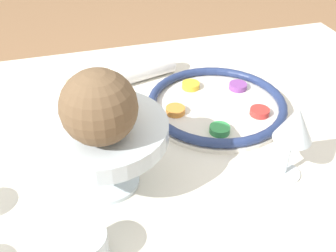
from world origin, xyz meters
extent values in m
cube|color=silver|center=(0.00, 0.00, 0.38)|extent=(1.45, 0.83, 0.76)
cylinder|color=silver|center=(-0.18, -0.02, 0.77)|extent=(0.32, 0.32, 0.01)
torus|color=navy|center=(-0.18, -0.02, 0.78)|extent=(0.32, 0.32, 0.02)
cylinder|color=orange|center=(-0.09, -0.02, 0.78)|extent=(0.04, 0.04, 0.01)
cylinder|color=#33934C|center=(-0.15, 0.07, 0.78)|extent=(0.04, 0.04, 0.01)
cylinder|color=red|center=(-0.26, 0.03, 0.78)|extent=(0.04, 0.04, 0.01)
cylinder|color=#844299|center=(-0.26, -0.08, 0.78)|extent=(0.04, 0.04, 0.01)
cylinder|color=gold|center=(-0.15, -0.12, 0.78)|extent=(0.04, 0.04, 0.01)
cylinder|color=silver|center=(-0.23, 0.21, 0.76)|extent=(0.06, 0.06, 0.00)
cylinder|color=silver|center=(-0.23, 0.21, 0.80)|extent=(0.01, 0.01, 0.08)
cone|color=silver|center=(-0.23, 0.21, 0.88)|extent=(0.07, 0.07, 0.07)
cylinder|color=silver|center=(0.09, 0.14, 0.76)|extent=(0.12, 0.12, 0.01)
cylinder|color=silver|center=(0.09, 0.14, 0.82)|extent=(0.03, 0.03, 0.09)
cylinder|color=silver|center=(0.09, 0.14, 0.88)|extent=(0.23, 0.23, 0.03)
sphere|color=orange|center=(0.07, 0.11, 0.93)|extent=(0.08, 0.08, 0.08)
sphere|color=brown|center=(0.09, 0.18, 0.95)|extent=(0.12, 0.12, 0.12)
cylinder|color=silver|center=(0.08, -0.16, 0.76)|extent=(0.16, 0.16, 0.01)
cube|color=#D1B784|center=(0.08, -0.16, 0.77)|extent=(0.13, 0.13, 0.01)
cylinder|color=white|center=(-0.06, -0.21, 0.79)|extent=(0.17, 0.09, 0.05)
cylinder|color=silver|center=(0.15, 0.29, 0.79)|extent=(0.07, 0.07, 0.06)
cube|color=silver|center=(-0.03, -0.26, 0.76)|extent=(0.16, 0.05, 0.01)
camera|label=1|loc=(0.13, 0.66, 1.27)|focal=42.00mm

